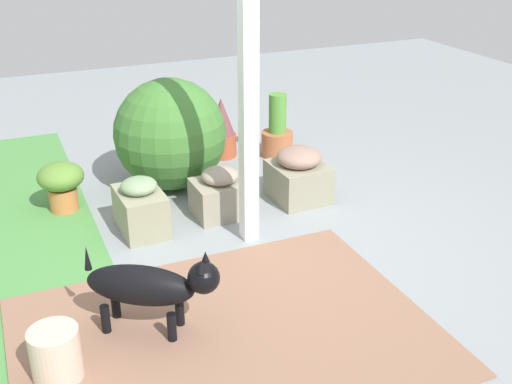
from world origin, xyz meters
The scene contains 12 objects.
ground_plane centered at (0.00, 0.00, 0.00)m, with size 12.00×12.00×0.00m, color gray.
brick_path centered at (-0.89, 0.56, 0.01)m, with size 1.80×2.40×0.02m, color #916851.
porch_pillar centered at (0.17, -0.03, 1.17)m, with size 0.11×0.11×2.33m, color white.
stone_planter_nearest centered at (0.64, -0.68, 0.22)m, with size 0.49×0.46×0.47m.
stone_planter_near centered at (0.62, 0.03, 0.19)m, with size 0.38×0.44×0.41m.
stone_planter_mid centered at (0.59, 0.69, 0.20)m, with size 0.49×0.35×0.45m.
round_shrub centered at (1.33, 0.22, 0.49)m, with size 0.98×0.98×0.98m, color #3C712F.
terracotta_pot_tall centered at (1.63, -0.95, 0.23)m, with size 0.31×0.31×0.63m.
terracotta_pot_broad centered at (1.21, 1.19, 0.25)m, with size 0.37×0.37×0.41m.
terracotta_pot_spiky centered at (1.85, -0.44, 0.28)m, with size 0.29×0.29×0.60m.
dog centered at (-0.67, 0.94, 0.32)m, with size 0.58×0.74×0.55m.
ceramic_urn centered at (-0.87, 1.50, 0.16)m, with size 0.27×0.27×0.31m, color beige.
Camera 1 is at (-3.71, 1.58, 2.31)m, focal length 44.21 mm.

